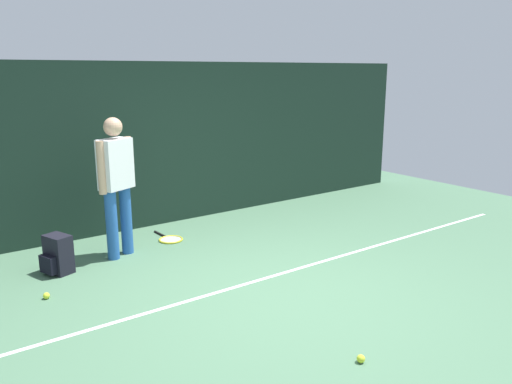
{
  "coord_description": "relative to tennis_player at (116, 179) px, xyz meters",
  "views": [
    {
      "loc": [
        -3.04,
        -3.77,
        2.24
      ],
      "look_at": [
        0.0,
        0.4,
        1.0
      ],
      "focal_mm": 35.86,
      "sensor_mm": 36.0,
      "label": 1
    }
  ],
  "objects": [
    {
      "name": "tennis_ball_by_fence",
      "position": [
        0.62,
        -3.38,
        -0.93
      ],
      "size": [
        0.07,
        0.07,
        0.07
      ],
      "primitive_type": "sphere",
      "color": "#CCE033",
      "rests_on": "ground"
    },
    {
      "name": "tennis_racket",
      "position": [
        0.76,
        0.19,
        -0.95
      ],
      "size": [
        0.34,
        0.62,
        0.03
      ],
      "rotation": [
        0.0,
        0.0,
        4.76
      ],
      "color": "black",
      "rests_on": "ground"
    },
    {
      "name": "tennis_player",
      "position": [
        0.0,
        0.0,
        0.0
      ],
      "size": [
        0.49,
        0.36,
        1.7
      ],
      "rotation": [
        0.0,
        0.0,
        -2.73
      ],
      "color": "#2659A5",
      "rests_on": "ground"
    },
    {
      "name": "tennis_ball_near_player",
      "position": [
        -1.07,
        -0.74,
        -0.93
      ],
      "size": [
        0.07,
        0.07,
        0.07
      ],
      "primitive_type": "sphere",
      "color": "#CCE033",
      "rests_on": "ground"
    },
    {
      "name": "ground_plane",
      "position": [
        0.88,
        -2.03,
        -0.97
      ],
      "size": [
        12.0,
        12.0,
        0.0
      ],
      "primitive_type": "plane",
      "color": "#4C7556"
    },
    {
      "name": "court_line",
      "position": [
        0.88,
        -1.62,
        -0.96
      ],
      "size": [
        9.0,
        0.05,
        0.0
      ],
      "primitive_type": "cube",
      "color": "white",
      "rests_on": "ground"
    },
    {
      "name": "back_fence",
      "position": [
        0.88,
        0.97,
        0.21
      ],
      "size": [
        10.0,
        0.1,
        2.35
      ],
      "primitive_type": "cube",
      "color": "#192D23",
      "rests_on": "ground"
    },
    {
      "name": "backpack",
      "position": [
        -0.78,
        -0.11,
        -0.76
      ],
      "size": [
        0.35,
        0.35,
        0.44
      ],
      "rotation": [
        0.0,
        0.0,
        5.05
      ],
      "color": "black",
      "rests_on": "ground"
    }
  ]
}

